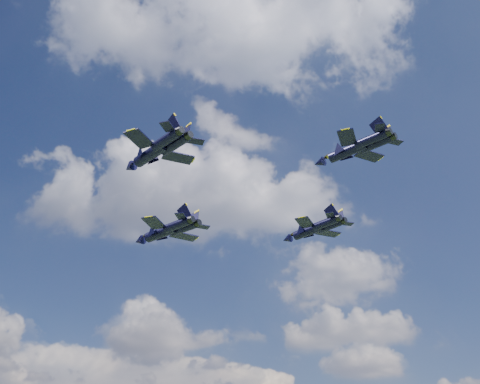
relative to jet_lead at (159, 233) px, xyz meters
name	(u,v)px	position (x,y,z in m)	size (l,w,h in m)	color
jet_lead	(159,233)	(0.00, 0.00, 0.00)	(16.40, 13.60, 4.13)	black
jet_left	(149,155)	(4.09, -29.22, -1.08)	(13.28, 12.59, 3.52)	black
jet_right	(307,231)	(28.03, 1.43, 0.36)	(13.72, 13.14, 3.66)	black
jet_slot	(345,152)	(32.21, -25.13, 1.07)	(12.95, 11.24, 3.31)	black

